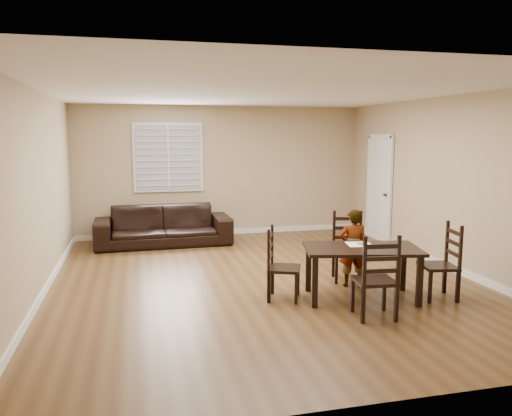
{
  "coord_description": "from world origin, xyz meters",
  "views": [
    {
      "loc": [
        -1.75,
        -6.84,
        2.1
      ],
      "look_at": [
        0.01,
        0.46,
        1.0
      ],
      "focal_mm": 35.0,
      "sensor_mm": 36.0,
      "label": 1
    }
  ],
  "objects_px": {
    "sofa": "(163,226)",
    "chair_right": "(447,264)",
    "chair_left": "(275,266)",
    "chair_far": "(378,282)",
    "donut": "(361,243)",
    "child": "(353,248)",
    "dining_table": "(362,254)",
    "chair_near": "(347,248)"
  },
  "relations": [
    {
      "from": "sofa",
      "to": "chair_right",
      "type": "bearing_deg",
      "value": -51.49
    },
    {
      "from": "chair_left",
      "to": "chair_right",
      "type": "relative_size",
      "value": 0.95
    },
    {
      "from": "chair_far",
      "to": "donut",
      "type": "distance_m",
      "value": 0.98
    },
    {
      "from": "chair_left",
      "to": "sofa",
      "type": "bearing_deg",
      "value": 41.12
    },
    {
      "from": "child",
      "to": "chair_far",
      "type": "bearing_deg",
      "value": 89.33
    },
    {
      "from": "chair_left",
      "to": "sofa",
      "type": "height_order",
      "value": "chair_left"
    },
    {
      "from": "dining_table",
      "to": "child",
      "type": "relative_size",
      "value": 1.46
    },
    {
      "from": "chair_right",
      "to": "chair_near",
      "type": "bearing_deg",
      "value": -132.69
    },
    {
      "from": "chair_right",
      "to": "child",
      "type": "height_order",
      "value": "child"
    },
    {
      "from": "chair_right",
      "to": "sofa",
      "type": "distance_m",
      "value": 5.32
    },
    {
      "from": "chair_left",
      "to": "sofa",
      "type": "xyz_separation_m",
      "value": [
        -1.22,
        3.6,
        -0.05
      ]
    },
    {
      "from": "chair_far",
      "to": "sofa",
      "type": "height_order",
      "value": "chair_far"
    },
    {
      "from": "chair_near",
      "to": "child",
      "type": "xyz_separation_m",
      "value": [
        -0.09,
        -0.4,
        0.09
      ]
    },
    {
      "from": "dining_table",
      "to": "sofa",
      "type": "height_order",
      "value": "sofa"
    },
    {
      "from": "chair_near",
      "to": "chair_far",
      "type": "bearing_deg",
      "value": -87.03
    },
    {
      "from": "chair_right",
      "to": "donut",
      "type": "relative_size",
      "value": 9.15
    },
    {
      "from": "chair_far",
      "to": "chair_right",
      "type": "height_order",
      "value": "chair_far"
    },
    {
      "from": "chair_near",
      "to": "donut",
      "type": "distance_m",
      "value": 0.81
    },
    {
      "from": "sofa",
      "to": "chair_left",
      "type": "bearing_deg",
      "value": -72.36
    },
    {
      "from": "chair_far",
      "to": "sofa",
      "type": "xyz_separation_m",
      "value": [
        -2.14,
        4.62,
        -0.08
      ]
    },
    {
      "from": "chair_near",
      "to": "donut",
      "type": "relative_size",
      "value": 9.25
    },
    {
      "from": "dining_table",
      "to": "sofa",
      "type": "relative_size",
      "value": 0.62
    },
    {
      "from": "dining_table",
      "to": "chair_right",
      "type": "bearing_deg",
      "value": 0.29
    },
    {
      "from": "chair_near",
      "to": "donut",
      "type": "xyz_separation_m",
      "value": [
        -0.16,
        -0.76,
        0.25
      ]
    },
    {
      "from": "dining_table",
      "to": "chair_near",
      "type": "bearing_deg",
      "value": 89.65
    },
    {
      "from": "chair_near",
      "to": "child",
      "type": "distance_m",
      "value": 0.42
    },
    {
      "from": "sofa",
      "to": "donut",
      "type": "bearing_deg",
      "value": -58.68
    },
    {
      "from": "chair_far",
      "to": "chair_left",
      "type": "bearing_deg",
      "value": -41.85
    },
    {
      "from": "sofa",
      "to": "child",
      "type": "bearing_deg",
      "value": -55.3
    },
    {
      "from": "chair_left",
      "to": "child",
      "type": "xyz_separation_m",
      "value": [
        1.19,
        0.25,
        0.12
      ]
    },
    {
      "from": "chair_right",
      "to": "donut",
      "type": "xyz_separation_m",
      "value": [
        -1.04,
        0.39,
        0.26
      ]
    },
    {
      "from": "donut",
      "to": "chair_left",
      "type": "bearing_deg",
      "value": 174.71
    },
    {
      "from": "chair_far",
      "to": "donut",
      "type": "xyz_separation_m",
      "value": [
        0.21,
        0.92,
        0.25
      ]
    },
    {
      "from": "chair_right",
      "to": "sofa",
      "type": "bearing_deg",
      "value": -130.52
    },
    {
      "from": "chair_far",
      "to": "sofa",
      "type": "bearing_deg",
      "value": -58.88
    },
    {
      "from": "child",
      "to": "dining_table",
      "type": "bearing_deg",
      "value": 88.74
    },
    {
      "from": "donut",
      "to": "sofa",
      "type": "xyz_separation_m",
      "value": [
        -2.35,
        3.7,
        -0.33
      ]
    },
    {
      "from": "chair_right",
      "to": "chair_far",
      "type": "bearing_deg",
      "value": -57.18
    },
    {
      "from": "chair_near",
      "to": "chair_right",
      "type": "xyz_separation_m",
      "value": [
        0.88,
        -1.15,
        -0.01
      ]
    },
    {
      "from": "dining_table",
      "to": "chair_left",
      "type": "relative_size",
      "value": 1.69
    },
    {
      "from": "dining_table",
      "to": "chair_left",
      "type": "height_order",
      "value": "chair_left"
    },
    {
      "from": "child",
      "to": "sofa",
      "type": "distance_m",
      "value": 4.13
    }
  ]
}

